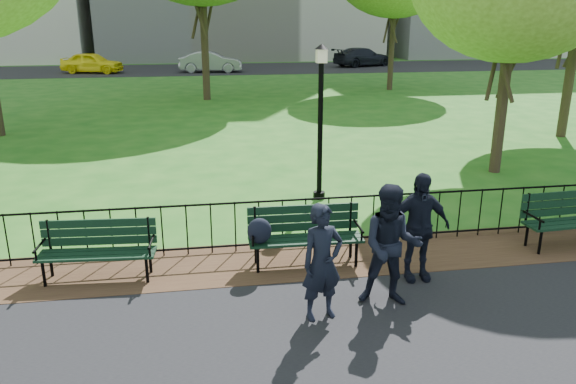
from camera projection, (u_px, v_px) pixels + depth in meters
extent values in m
plane|color=#1D5A17|center=(374.00, 300.00, 7.93)|extent=(120.00, 120.00, 0.00)
cube|color=#311F14|center=(346.00, 256.00, 9.34)|extent=(60.00, 1.60, 0.01)
cube|color=black|center=(227.00, 69.00, 40.83)|extent=(70.00, 9.00, 0.01)
cylinder|color=black|center=(340.00, 198.00, 9.55)|extent=(24.00, 0.04, 0.04)
cylinder|color=black|center=(339.00, 239.00, 9.78)|extent=(24.00, 0.04, 0.04)
cylinder|color=black|center=(340.00, 221.00, 9.68)|extent=(0.02, 0.02, 0.90)
cube|color=black|center=(306.00, 240.00, 8.89)|extent=(1.82, 0.52, 0.04)
cube|color=black|center=(303.00, 213.00, 9.03)|extent=(1.81, 0.08, 0.45)
cylinder|color=black|center=(258.00, 260.00, 8.68)|extent=(0.05, 0.05, 0.45)
cylinder|color=black|center=(356.00, 254.00, 8.89)|extent=(0.05, 0.05, 0.45)
cylinder|color=black|center=(256.00, 251.00, 9.02)|extent=(0.05, 0.05, 0.45)
cylinder|color=black|center=(351.00, 245.00, 9.23)|extent=(0.05, 0.05, 0.45)
cylinder|color=black|center=(252.00, 232.00, 8.72)|extent=(0.05, 0.56, 0.04)
cylinder|color=black|center=(359.00, 226.00, 8.95)|extent=(0.05, 0.56, 0.04)
ellipsoid|color=black|center=(259.00, 231.00, 8.62)|extent=(0.38, 0.27, 0.41)
cube|color=black|center=(97.00, 254.00, 8.40)|extent=(1.75, 0.59, 0.04)
cube|color=black|center=(99.00, 228.00, 8.53)|extent=(1.72, 0.17, 0.43)
cylinder|color=black|center=(44.00, 274.00, 8.24)|extent=(0.05, 0.05, 0.43)
cylinder|color=black|center=(147.00, 270.00, 8.36)|extent=(0.05, 0.05, 0.43)
cylinder|color=black|center=(51.00, 264.00, 8.56)|extent=(0.05, 0.05, 0.43)
cylinder|color=black|center=(150.00, 261.00, 8.69)|extent=(0.05, 0.05, 0.43)
cylinder|color=black|center=(39.00, 245.00, 8.28)|extent=(0.08, 0.54, 0.04)
cylinder|color=black|center=(151.00, 242.00, 8.41)|extent=(0.08, 0.54, 0.04)
cube|color=black|center=(575.00, 222.00, 9.62)|extent=(1.83, 0.59, 0.04)
cube|color=black|center=(568.00, 199.00, 9.75)|extent=(1.80, 0.14, 0.45)
cylinder|color=black|center=(540.00, 242.00, 9.35)|extent=(0.05, 0.05, 0.45)
cylinder|color=black|center=(527.00, 235.00, 9.69)|extent=(0.05, 0.05, 0.45)
cylinder|color=black|center=(533.00, 216.00, 9.38)|extent=(0.07, 0.56, 0.04)
cylinder|color=black|center=(319.00, 195.00, 12.28)|extent=(0.26, 0.26, 0.15)
cylinder|color=black|center=(320.00, 132.00, 11.86)|extent=(0.11, 0.11, 2.96)
cube|color=beige|center=(321.00, 56.00, 11.38)|extent=(0.20, 0.20, 0.28)
cone|color=black|center=(322.00, 46.00, 11.32)|extent=(0.30, 0.30, 0.11)
cylinder|color=#2D2116|center=(501.00, 114.00, 13.92)|extent=(0.28, 0.28, 2.97)
cylinder|color=#2D2116|center=(569.00, 81.00, 17.96)|extent=(0.31, 0.31, 3.58)
cylinder|color=#2D2116|center=(205.00, 50.00, 25.67)|extent=(0.35, 0.35, 4.52)
cylinder|color=#2D2116|center=(391.00, 52.00, 29.17)|extent=(0.28, 0.28, 3.94)
imported|color=black|center=(322.00, 262.00, 7.25)|extent=(0.65, 0.51, 1.58)
imported|color=black|center=(391.00, 246.00, 7.59)|extent=(0.92, 0.65, 1.72)
imported|color=black|center=(418.00, 227.00, 8.33)|extent=(0.98, 0.41, 1.67)
imported|color=yellow|center=(92.00, 63.00, 37.74)|extent=(4.34, 2.66, 1.38)
imported|color=#97999E|center=(211.00, 62.00, 38.35)|extent=(4.39, 1.96, 1.40)
imported|color=black|center=(363.00, 57.00, 42.69)|extent=(5.14, 3.55, 1.38)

